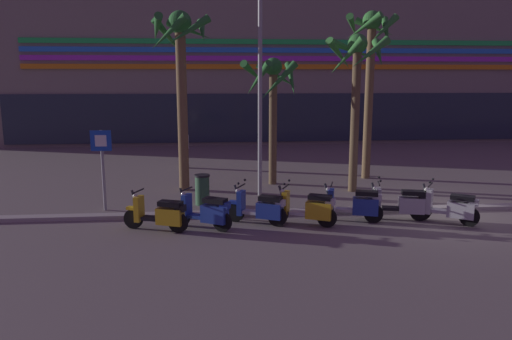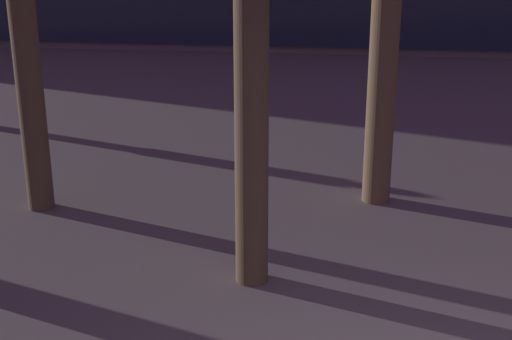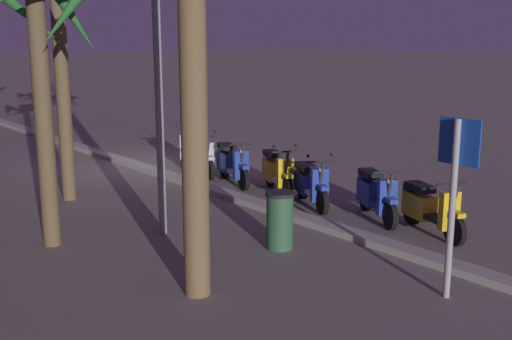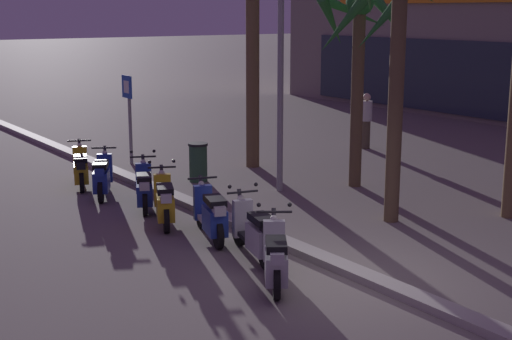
{
  "view_description": "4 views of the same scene",
  "coord_description": "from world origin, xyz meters",
  "px_view_note": "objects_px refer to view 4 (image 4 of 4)",
  "views": [
    {
      "loc": [
        -6.72,
        -13.28,
        3.9
      ],
      "look_at": [
        -5.54,
        -0.21,
        1.4
      ],
      "focal_mm": 34.1,
      "sensor_mm": 36.0,
      "label": 1
    },
    {
      "loc": [
        -1.07,
        -2.95,
        3.07
      ],
      "look_at": [
        -1.85,
        2.9,
        1.06
      ],
      "focal_mm": 50.6,
      "sensor_mm": 36.0,
      "label": 2
    },
    {
      "loc": [
        -14.36,
        8.08,
        3.44
      ],
      "look_at": [
        -5.7,
        0.9,
        1.0
      ],
      "focal_mm": 44.0,
      "sensor_mm": 36.0,
      "label": 3
    },
    {
      "loc": [
        8.05,
        -7.36,
        4.09
      ],
      "look_at": [
        -2.43,
        -0.01,
        1.3
      ],
      "focal_mm": 51.42,
      "sensor_mm": 36.0,
      "label": 4
    }
  ],
  "objects_px": {
    "scooter_yellow_lead_nearest": "(164,202)",
    "scooter_blue_tail_end": "(211,216)",
    "scooter_silver_far_back": "(275,259)",
    "street_lamp": "(281,4)",
    "scooter_yellow_gap_after_mid": "(81,169)",
    "pedestrian_by_palm_tree": "(366,120)",
    "palm_tree_by_mall_entrance": "(400,13)",
    "crossing_sign": "(129,109)",
    "scooter_blue_mid_centre": "(103,177)",
    "palm_tree_mid_walkway": "(359,38)",
    "scooter_silver_last_in_row": "(255,233)",
    "scooter_blue_second_in_line": "(144,189)",
    "litter_bin": "(198,162)"
  },
  "relations": [
    {
      "from": "scooter_blue_mid_centre",
      "to": "crossing_sign",
      "type": "height_order",
      "value": "crossing_sign"
    },
    {
      "from": "palm_tree_by_mall_entrance",
      "to": "scooter_blue_mid_centre",
      "type": "bearing_deg",
      "value": -142.1
    },
    {
      "from": "scooter_yellow_gap_after_mid",
      "to": "pedestrian_by_palm_tree",
      "type": "relative_size",
      "value": 1.02
    },
    {
      "from": "scooter_yellow_lead_nearest",
      "to": "scooter_blue_tail_end",
      "type": "bearing_deg",
      "value": 10.0
    },
    {
      "from": "scooter_blue_mid_centre",
      "to": "street_lamp",
      "type": "bearing_deg",
      "value": 63.95
    },
    {
      "from": "scooter_blue_mid_centre",
      "to": "street_lamp",
      "type": "height_order",
      "value": "street_lamp"
    },
    {
      "from": "litter_bin",
      "to": "scooter_blue_mid_centre",
      "type": "bearing_deg",
      "value": -86.86
    },
    {
      "from": "scooter_blue_second_in_line",
      "to": "scooter_silver_last_in_row",
      "type": "relative_size",
      "value": 0.9
    },
    {
      "from": "scooter_silver_far_back",
      "to": "scooter_silver_last_in_row",
      "type": "bearing_deg",
      "value": 158.65
    },
    {
      "from": "scooter_yellow_gap_after_mid",
      "to": "pedestrian_by_palm_tree",
      "type": "distance_m",
      "value": 8.99
    },
    {
      "from": "scooter_silver_far_back",
      "to": "scooter_yellow_gap_after_mid",
      "type": "bearing_deg",
      "value": 179.63
    },
    {
      "from": "scooter_blue_mid_centre",
      "to": "palm_tree_mid_walkway",
      "type": "distance_m",
      "value": 6.62
    },
    {
      "from": "palm_tree_mid_walkway",
      "to": "scooter_silver_last_in_row",
      "type": "bearing_deg",
      "value": -59.1
    },
    {
      "from": "crossing_sign",
      "to": "palm_tree_by_mall_entrance",
      "type": "relative_size",
      "value": 0.45
    },
    {
      "from": "scooter_blue_tail_end",
      "to": "palm_tree_mid_walkway",
      "type": "distance_m",
      "value": 6.12
    },
    {
      "from": "scooter_silver_far_back",
      "to": "street_lamp",
      "type": "distance_m",
      "value": 7.16
    },
    {
      "from": "scooter_yellow_gap_after_mid",
      "to": "scooter_blue_tail_end",
      "type": "height_order",
      "value": "same"
    },
    {
      "from": "street_lamp",
      "to": "palm_tree_by_mall_entrance",
      "type": "bearing_deg",
      "value": 5.53
    },
    {
      "from": "scooter_yellow_gap_after_mid",
      "to": "scooter_blue_mid_centre",
      "type": "bearing_deg",
      "value": 1.9
    },
    {
      "from": "scooter_yellow_lead_nearest",
      "to": "pedestrian_by_palm_tree",
      "type": "bearing_deg",
      "value": 112.85
    },
    {
      "from": "palm_tree_by_mall_entrance",
      "to": "palm_tree_mid_walkway",
      "type": "bearing_deg",
      "value": 151.33
    },
    {
      "from": "scooter_silver_last_in_row",
      "to": "pedestrian_by_palm_tree",
      "type": "xyz_separation_m",
      "value": [
        -6.38,
        8.56,
        0.43
      ]
    },
    {
      "from": "scooter_silver_far_back",
      "to": "crossing_sign",
      "type": "relative_size",
      "value": 0.62
    },
    {
      "from": "scooter_yellow_lead_nearest",
      "to": "street_lamp",
      "type": "height_order",
      "value": "street_lamp"
    },
    {
      "from": "scooter_yellow_lead_nearest",
      "to": "palm_tree_by_mall_entrance",
      "type": "relative_size",
      "value": 0.32
    },
    {
      "from": "scooter_silver_far_back",
      "to": "street_lamp",
      "type": "bearing_deg",
      "value": 142.49
    },
    {
      "from": "scooter_yellow_lead_nearest",
      "to": "scooter_silver_far_back",
      "type": "distance_m",
      "value": 3.87
    },
    {
      "from": "scooter_yellow_gap_after_mid",
      "to": "palm_tree_mid_walkway",
      "type": "bearing_deg",
      "value": 56.7
    },
    {
      "from": "scooter_blue_second_in_line",
      "to": "palm_tree_by_mall_entrance",
      "type": "bearing_deg",
      "value": 45.29
    },
    {
      "from": "palm_tree_by_mall_entrance",
      "to": "street_lamp",
      "type": "xyz_separation_m",
      "value": [
        -3.28,
        -0.32,
        0.2
      ]
    },
    {
      "from": "scooter_blue_second_in_line",
      "to": "scooter_yellow_lead_nearest",
      "type": "height_order",
      "value": "same"
    },
    {
      "from": "scooter_blue_tail_end",
      "to": "crossing_sign",
      "type": "distance_m",
      "value": 7.38
    },
    {
      "from": "scooter_blue_tail_end",
      "to": "scooter_yellow_lead_nearest",
      "type": "bearing_deg",
      "value": -170.0
    },
    {
      "from": "scooter_silver_last_in_row",
      "to": "litter_bin",
      "type": "xyz_separation_m",
      "value": [
        -5.52,
        2.17,
        0.03
      ]
    },
    {
      "from": "scooter_yellow_gap_after_mid",
      "to": "scooter_blue_mid_centre",
      "type": "distance_m",
      "value": 1.17
    },
    {
      "from": "scooter_yellow_gap_after_mid",
      "to": "scooter_blue_second_in_line",
      "type": "height_order",
      "value": "scooter_blue_second_in_line"
    },
    {
      "from": "scooter_blue_mid_centre",
      "to": "crossing_sign",
      "type": "distance_m",
      "value": 3.84
    },
    {
      "from": "scooter_blue_mid_centre",
      "to": "scooter_silver_last_in_row",
      "type": "relative_size",
      "value": 0.88
    },
    {
      "from": "scooter_blue_mid_centre",
      "to": "scooter_silver_far_back",
      "type": "bearing_deg",
      "value": -0.77
    },
    {
      "from": "scooter_yellow_gap_after_mid",
      "to": "scooter_blue_second_in_line",
      "type": "distance_m",
      "value": 2.65
    },
    {
      "from": "crossing_sign",
      "to": "palm_tree_mid_walkway",
      "type": "height_order",
      "value": "palm_tree_mid_walkway"
    },
    {
      "from": "scooter_blue_mid_centre",
      "to": "crossing_sign",
      "type": "xyz_separation_m",
      "value": [
        -3.03,
        2.12,
        1.04
      ]
    },
    {
      "from": "scooter_silver_last_in_row",
      "to": "palm_tree_by_mall_entrance",
      "type": "height_order",
      "value": "palm_tree_by_mall_entrance"
    },
    {
      "from": "scooter_silver_last_in_row",
      "to": "scooter_silver_far_back",
      "type": "bearing_deg",
      "value": -21.35
    },
    {
      "from": "crossing_sign",
      "to": "palm_tree_by_mall_entrance",
      "type": "bearing_deg",
      "value": 12.6
    },
    {
      "from": "scooter_yellow_gap_after_mid",
      "to": "palm_tree_mid_walkway",
      "type": "relative_size",
      "value": 0.37
    },
    {
      "from": "street_lamp",
      "to": "scooter_silver_far_back",
      "type": "bearing_deg",
      "value": -37.51
    },
    {
      "from": "scooter_blue_second_in_line",
      "to": "street_lamp",
      "type": "height_order",
      "value": "street_lamp"
    },
    {
      "from": "scooter_blue_second_in_line",
      "to": "litter_bin",
      "type": "distance_m",
      "value": 2.76
    },
    {
      "from": "crossing_sign",
      "to": "palm_tree_mid_walkway",
      "type": "relative_size",
      "value": 0.52
    }
  ]
}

